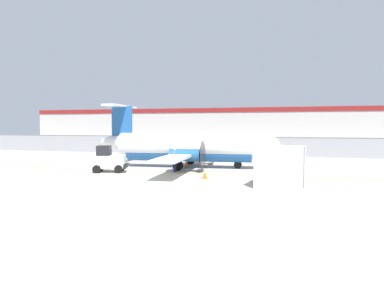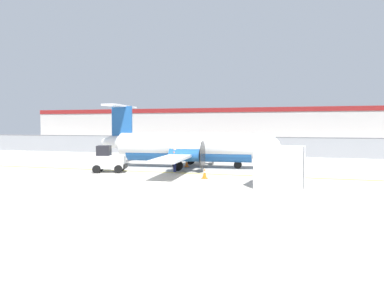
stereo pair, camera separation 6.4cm
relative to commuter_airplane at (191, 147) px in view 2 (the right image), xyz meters
name	(u,v)px [view 2 (the right image)]	position (x,y,z in m)	size (l,w,h in m)	color
ground_plane	(180,173)	(0.20, -3.39, -1.60)	(140.00, 140.00, 0.01)	#ADA89E
perimeter_fence	(227,145)	(0.20, 12.61, -0.49)	(98.00, 0.10, 2.10)	gray
parking_lot_strip	(243,149)	(0.20, 24.11, -1.54)	(98.00, 17.00, 0.12)	#38383A
background_building	(259,126)	(0.20, 42.60, 1.66)	(91.00, 8.10, 6.50)	#BCB7B2
commuter_airplane	(191,147)	(0.00, 0.00, 0.00)	(14.40, 16.08, 4.92)	white
baggage_tug	(108,160)	(-4.79, -4.41, -0.75)	(2.56, 1.95, 1.88)	silver
ground_crew_worker	(175,158)	(-0.38, -2.80, -0.65)	(0.38, 0.55, 1.70)	#191E4C
cargo_container	(280,167)	(7.23, -7.59, -0.50)	(2.60, 2.24, 2.20)	silver
traffic_cone_near_left	(187,163)	(-0.50, 0.33, -1.29)	(0.36, 0.36, 0.64)	orange
traffic_cone_near_right	(205,174)	(2.54, -5.52, -1.29)	(0.36, 0.36, 0.64)	orange
parked_car_0	(151,142)	(-13.18, 22.77, -0.71)	(4.23, 2.06, 1.58)	black
parked_car_1	(218,141)	(-4.80, 29.80, -0.71)	(4.27, 2.15, 1.58)	red
parked_car_2	(280,145)	(5.53, 19.04, -0.71)	(4.28, 2.17, 1.58)	black
parked_car_3	(353,147)	(13.63, 18.04, -0.71)	(4.34, 2.31, 1.58)	silver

